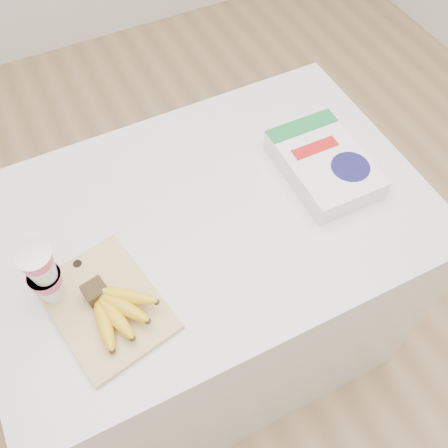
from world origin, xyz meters
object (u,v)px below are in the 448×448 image
object	(u,v)px
cutting_board	(106,305)
yogurt_stack	(43,274)
table	(209,291)
cereal_box	(324,164)
bananas	(114,308)

from	to	relation	value
cutting_board	yogurt_stack	distance (m)	0.15
table	cereal_box	bearing A→B (deg)	-2.46
bananas	yogurt_stack	xyz separation A→B (m)	(-0.10, 0.10, 0.07)
yogurt_stack	cereal_box	xyz separation A→B (m)	(0.71, 0.05, -0.07)
table	cutting_board	bearing A→B (deg)	-156.49
cereal_box	yogurt_stack	bearing A→B (deg)	-175.60
cutting_board	table	bearing A→B (deg)	12.17
table	yogurt_stack	xyz separation A→B (m)	(-0.38, -0.06, 0.52)
yogurt_stack	table	bearing A→B (deg)	8.80
yogurt_stack	cereal_box	bearing A→B (deg)	3.64
table	yogurt_stack	world-z (taller)	yogurt_stack
yogurt_stack	cereal_box	world-z (taller)	yogurt_stack
cutting_board	bananas	distance (m)	0.05
table	cutting_board	world-z (taller)	cutting_board
yogurt_stack	cutting_board	bearing A→B (deg)	-38.08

